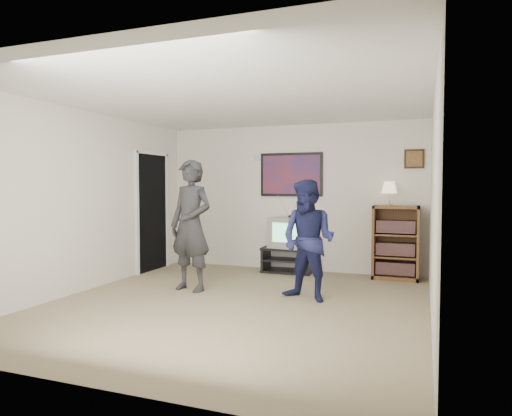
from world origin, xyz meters
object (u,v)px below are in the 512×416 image
Objects in this scene: media_stand at (288,260)px; person_tall at (191,225)px; person_short at (308,240)px; bookshelf at (396,243)px; crt_television at (290,232)px.

media_stand is 0.47× the size of person_tall.
media_stand is 0.55× the size of person_short.
person_tall is (-0.89, -1.73, 0.70)m from media_stand.
person_tall reaches higher than bookshelf.
crt_television is 0.33× the size of person_tall.
person_short is at bearing -118.62° from bookshelf.
crt_television is at bearing 72.96° from person_tall.
person_tall is 1.18× the size of person_short.
crt_television is at bearing -178.32° from bookshelf.
person_tall is at bearing -145.87° from bookshelf.
person_tall is at bearing -162.26° from person_short.
media_stand is at bearing -170.98° from crt_television.
crt_television is 0.39× the size of person_short.
bookshelf reaches higher than media_stand.
media_stand is 1.78m from bookshelf.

